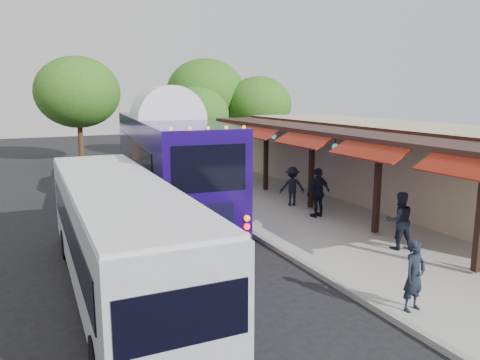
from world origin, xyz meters
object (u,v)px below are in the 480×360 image
coach_bus (168,157)px  ped_d (292,186)px  ped_b (399,220)px  city_bus (119,232)px  ped_a (414,276)px  ped_c (318,192)px

coach_bus → ped_d: coach_bus is taller
coach_bus → ped_b: 10.02m
coach_bus → ped_b: size_ratio=7.29×
city_bus → ped_b: bearing=-4.5°
ped_b → ped_a: bearing=68.1°
ped_d → coach_bus: bearing=-7.3°
city_bus → ped_c: bearing=23.3°
coach_bus → ped_d: (4.85, -2.31, -1.27)m
coach_bus → ped_a: bearing=-74.4°
city_bus → ped_b: (8.52, -0.80, -0.51)m
ped_c → ped_d: size_ratio=1.16×
ped_d → ped_c: bearing=105.7°
ped_c → city_bus: bearing=12.7°
ped_a → ped_b: bearing=42.1°
ped_b → ped_d: ped_b is taller
city_bus → ped_b: city_bus is taller
city_bus → ped_a: size_ratio=6.47×
ped_b → ped_c: ped_c is taller
coach_bus → city_bus: 8.73m
coach_bus → ped_c: (4.76, -4.40, -1.13)m
city_bus → ped_a: city_bus is taller
city_bus → ped_d: (8.52, 5.58, -0.58)m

